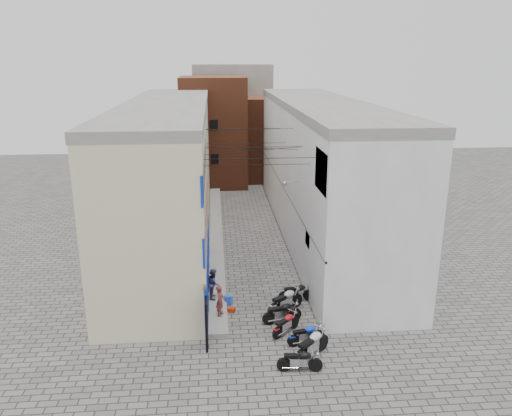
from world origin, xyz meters
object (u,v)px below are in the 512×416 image
object	(u,v)px
motorcycle_f	(286,300)
red_crate	(231,310)
motorcycle_d	(286,323)
motorcycle_b	(312,344)
person_a	(220,300)
motorcycle_a	(300,359)
motorcycle_c	(306,334)
motorcycle_e	(282,311)
water_jug_far	(230,300)
person_b	(214,283)
water_jug_near	(228,300)
motorcycle_g	(296,291)

from	to	relation	value
motorcycle_f	red_crate	xyz separation A→B (m)	(-2.58, 0.19, -0.51)
red_crate	motorcycle_d	bearing A→B (deg)	-42.35
motorcycle_b	person_a	size ratio (longest dim) A/B	1.47
motorcycle_a	motorcycle_c	world-z (taller)	motorcycle_a
motorcycle_c	motorcycle_e	xyz separation A→B (m)	(-0.77, 1.90, 0.05)
water_jug_far	person_b	bearing A→B (deg)	159.16
motorcycle_f	water_jug_far	world-z (taller)	motorcycle_f
motorcycle_b	motorcycle_c	world-z (taller)	motorcycle_b
motorcycle_a	water_jug_near	distance (m)	6.19
motorcycle_c	water_jug_far	xyz separation A→B (m)	(-3.09, 3.84, -0.25)
person_a	water_jug_far	world-z (taller)	person_a
person_b	motorcycle_c	bearing A→B (deg)	-136.44
motorcycle_e	motorcycle_g	xyz separation A→B (m)	(0.99, 1.99, -0.02)
motorcycle_c	motorcycle_e	world-z (taller)	motorcycle_e
motorcycle_a	motorcycle_g	bearing A→B (deg)	178.14
water_jug_far	red_crate	size ratio (longest dim) A/B	1.34
water_jug_far	red_crate	world-z (taller)	water_jug_far
motorcycle_f	motorcycle_a	bearing A→B (deg)	-37.20
person_b	red_crate	distance (m)	1.62
motorcycle_b	motorcycle_c	bearing A→B (deg)	139.75
motorcycle_e	red_crate	bearing A→B (deg)	-130.04
motorcycle_a	motorcycle_c	size ratio (longest dim) A/B	1.05
person_a	motorcycle_d	bearing A→B (deg)	-101.14
motorcycle_d	motorcycle_f	size ratio (longest dim) A/B	0.80
motorcycle_d	motorcycle_a	bearing A→B (deg)	-40.06
motorcycle_c	motorcycle_f	distance (m)	2.91
water_jug_far	water_jug_near	bearing A→B (deg)	-138.31
motorcycle_g	person_a	distance (m)	4.13
water_jug_near	motorcycle_b	bearing A→B (deg)	-55.53
motorcycle_g	red_crate	xyz separation A→B (m)	(-3.27, -0.83, -0.42)
motorcycle_f	water_jug_near	world-z (taller)	motorcycle_f
motorcycle_c	red_crate	distance (m)	4.34
motorcycle_c	motorcycle_f	size ratio (longest dim) A/B	0.79
motorcycle_e	motorcycle_f	world-z (taller)	motorcycle_f
red_crate	motorcycle_e	bearing A→B (deg)	-26.89
motorcycle_c	water_jug_far	size ratio (longest dim) A/B	3.54
motorcycle_f	person_a	world-z (taller)	person_a
person_a	red_crate	bearing A→B (deg)	-21.64
motorcycle_f	red_crate	world-z (taller)	motorcycle_f
motorcycle_c	motorcycle_d	world-z (taller)	motorcycle_d
motorcycle_b	water_jug_near	bearing A→B (deg)	171.72
motorcycle_f	person_a	xyz separation A→B (m)	(-3.11, -0.52, 0.36)
motorcycle_c	water_jug_near	size ratio (longest dim) A/B	3.24
motorcycle_c	motorcycle_d	size ratio (longest dim) A/B	0.98
motorcycle_f	person_b	xyz separation A→B (m)	(-3.39, 1.27, 0.39)
person_a	water_jug_near	xyz separation A→B (m)	(0.37, 1.38, -0.73)
water_jug_far	motorcycle_b	bearing A→B (deg)	-57.13
motorcycle_a	motorcycle_f	distance (m)	4.74
person_a	motorcycle_b	bearing A→B (deg)	-117.59
motorcycle_b	motorcycle_f	xyz separation A→B (m)	(-0.52, 3.87, -0.00)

